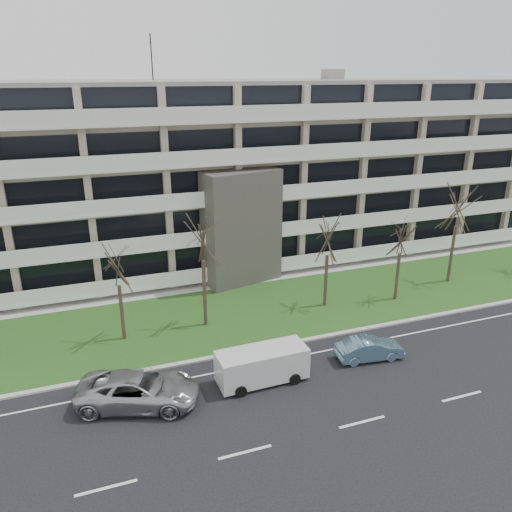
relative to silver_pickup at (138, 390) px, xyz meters
name	(u,v)px	position (x,y,z in m)	size (l,w,h in m)	color
ground	(362,422)	(9.99, -5.11, -0.85)	(160.00, 160.00, 0.00)	black
grass_verge	(266,309)	(9.99, 7.89, -0.82)	(90.00, 10.00, 0.06)	#23521B
curb	(295,342)	(9.99, 2.89, -0.79)	(90.00, 0.35, 0.12)	#B2B2AD
sidewalk	(242,280)	(9.99, 13.39, -0.81)	(90.00, 2.00, 0.08)	#B2B2AD
lane_edge_line	(305,355)	(9.99, 1.39, -0.85)	(90.00, 0.12, 0.01)	white
apartment_building	(217,172)	(9.98, 20.20, 6.76)	(60.50, 15.10, 18.75)	#C5B799
silver_pickup	(138,390)	(0.00, 0.00, 0.00)	(2.83, 6.13, 1.70)	#A7A9AE
blue_sedan	(369,349)	(13.37, -0.26, -0.19)	(1.40, 4.01, 1.32)	#6594AF
white_van	(263,363)	(6.68, -0.24, 0.30)	(4.99, 2.13, 1.92)	silver
tree_2	(117,263)	(-0.01, 7.01, 4.31)	(3.32, 3.32, 6.64)	#382B21
tree_3	(202,234)	(5.32, 7.05, 5.54)	(4.11, 4.11, 8.22)	#382B21
tree_4	(328,235)	(14.17, 6.99, 4.57)	(3.49, 3.49, 6.98)	#382B21
tree_5	(402,234)	(19.61, 6.16, 4.24)	(3.28, 3.28, 6.55)	#382B21
tree_6	(459,204)	(25.61, 7.58, 5.62)	(4.16, 4.16, 8.32)	#382B21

